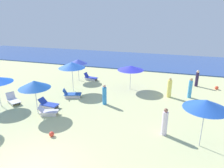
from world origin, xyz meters
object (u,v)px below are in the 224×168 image
at_px(umbrella_1, 72,65).
at_px(lounge_chair_2_0, 90,78).
at_px(beachgoer_3, 190,88).
at_px(beach_ball_2, 52,134).
at_px(beachgoer_2, 197,79).
at_px(beach_ball_1, 217,88).
at_px(beachgoer_0, 165,123).
at_px(lounge_chair_1_0, 72,94).
at_px(lounge_chair_3_0, 13,100).
at_px(umbrella_5, 34,84).
at_px(lounge_chair_5_0, 48,112).
at_px(beachgoer_4, 104,95).
at_px(lounge_chair_5_1, 48,104).
at_px(umbrella_4, 206,104).
at_px(umbrella_0, 131,68).
at_px(beachgoer_1, 169,88).
at_px(umbrella_2, 78,61).

xyz_separation_m(umbrella_1, lounge_chair_2_0, (0.23, 3.44, -2.16)).
relative_size(beachgoer_3, beach_ball_2, 5.93).
height_order(beachgoer_2, beach_ball_1, beachgoer_2).
distance_m(beachgoer_0, beachgoer_3, 6.52).
bearing_deg(lounge_chair_1_0, lounge_chair_3_0, 102.06).
height_order(beachgoer_3, beach_ball_1, beachgoer_3).
height_order(umbrella_1, umbrella_5, umbrella_1).
xyz_separation_m(umbrella_5, lounge_chair_5_0, (0.82, 0.01, -1.91)).
distance_m(lounge_chair_1_0, beach_ball_2, 5.75).
bearing_deg(beachgoer_4, lounge_chair_5_1, -4.82).
bearing_deg(beach_ball_1, beachgoer_4, -145.55).
relative_size(umbrella_1, beach_ball_2, 9.27).
xyz_separation_m(umbrella_1, beachgoer_3, (10.01, 1.46, -1.60)).
xyz_separation_m(umbrella_4, beachgoer_3, (-0.20, 6.84, -1.60)).
height_order(lounge_chair_5_1, beachgoer_2, beachgoer_2).
height_order(umbrella_0, lounge_chair_5_1, umbrella_0).
bearing_deg(beachgoer_4, umbrella_1, -57.30).
relative_size(beachgoer_1, beachgoer_3, 0.98).
bearing_deg(beach_ball_2, beachgoer_0, 18.52).
bearing_deg(umbrella_1, umbrella_0, 22.67).
distance_m(beachgoer_2, beachgoer_4, 9.66).
bearing_deg(beachgoer_1, lounge_chair_2_0, -117.09).
xyz_separation_m(umbrella_0, beachgoer_4, (-1.18, -3.88, -1.29)).
bearing_deg(beachgoer_3, beachgoer_2, -23.91).
bearing_deg(beachgoer_4, beachgoer_0, 117.26).
bearing_deg(beachgoer_0, lounge_chair_3_0, -24.44).
bearing_deg(umbrella_4, umbrella_0, 125.99).
height_order(lounge_chair_3_0, umbrella_4, umbrella_4).
xyz_separation_m(lounge_chair_1_0, beach_ball_1, (11.99, 5.63, -0.12)).
xyz_separation_m(lounge_chair_2_0, lounge_chair_5_1, (-0.41, -7.12, 0.00)).
height_order(umbrella_4, beachgoer_1, umbrella_4).
bearing_deg(lounge_chair_2_0, lounge_chair_5_1, -173.78).
height_order(umbrella_2, beachgoer_0, umbrella_2).
height_order(umbrella_0, beach_ball_1, umbrella_0).
bearing_deg(umbrella_5, lounge_chair_5_0, 0.51).
height_order(lounge_chair_3_0, beachgoer_1, beachgoer_1).
bearing_deg(beach_ball_2, beachgoer_1, 52.22).
bearing_deg(lounge_chair_5_1, umbrella_1, 0.46).
bearing_deg(lounge_chair_2_0, beachgoer_2, -74.03).
bearing_deg(beachgoer_2, lounge_chair_2_0, 29.99).
xyz_separation_m(beachgoer_1, beach_ball_1, (4.19, 3.15, -0.62)).
relative_size(lounge_chair_5_0, beachgoer_3, 0.83).
bearing_deg(beach_ball_1, umbrella_5, -145.16).
bearing_deg(beach_ball_1, lounge_chair_2_0, -176.29).
distance_m(lounge_chair_5_0, beachgoer_0, 7.86).
bearing_deg(beachgoer_3, lounge_chair_5_0, 112.93).
height_order(umbrella_2, lounge_chair_5_0, umbrella_2).
height_order(lounge_chair_5_0, beachgoer_0, beachgoer_0).
bearing_deg(umbrella_5, umbrella_1, 85.90).
bearing_deg(beach_ball_2, lounge_chair_3_0, 150.12).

